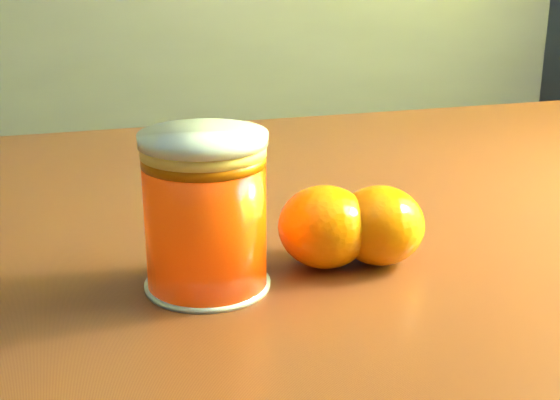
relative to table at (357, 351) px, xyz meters
name	(u,v)px	position (x,y,z in m)	size (l,w,h in m)	color
table	(357,351)	(0.00, 0.00, 0.00)	(1.07, 0.76, 0.79)	brown
juice_glass	(205,213)	(-0.13, -0.06, 0.15)	(0.08, 0.08, 0.09)	#FF3C05
orange_front	(325,227)	(-0.05, -0.05, 0.13)	(0.06, 0.06, 0.05)	orange
orange_back	(380,225)	(-0.01, -0.06, 0.13)	(0.06, 0.06, 0.05)	orange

